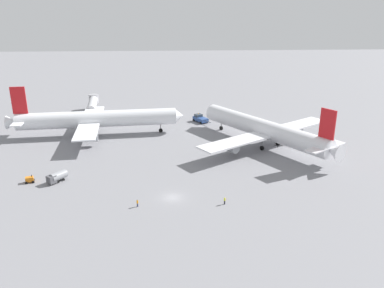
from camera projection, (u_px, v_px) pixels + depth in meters
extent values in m
plane|color=gray|center=(173.00, 197.00, 84.47)|extent=(600.00, 600.00, 0.00)
cylinder|color=white|center=(98.00, 119.00, 123.75)|extent=(50.23, 9.74, 5.30)
cone|color=white|center=(179.00, 116.00, 127.38)|extent=(3.22, 5.11, 4.88)
cone|color=white|center=(13.00, 122.00, 120.14)|extent=(3.96, 4.55, 4.24)
cube|color=white|center=(90.00, 122.00, 123.67)|extent=(9.80, 38.83, 0.44)
cube|color=white|center=(21.00, 120.00, 120.31)|extent=(4.35, 13.23, 0.28)
cube|color=red|center=(19.00, 100.00, 118.23)|extent=(4.41, 0.75, 8.43)
cylinder|color=#999EA3|center=(91.00, 137.00, 114.38)|extent=(4.42, 2.96, 2.60)
cylinder|color=#999EA3|center=(97.00, 118.00, 134.43)|extent=(4.42, 2.96, 2.60)
cylinder|color=slate|center=(89.00, 127.00, 127.63)|extent=(0.28, 0.28, 2.38)
cylinder|color=black|center=(89.00, 130.00, 128.03)|extent=(1.34, 0.66, 1.30)
cylinder|color=slate|center=(87.00, 133.00, 121.29)|extent=(0.28, 0.28, 2.38)
cylinder|color=black|center=(87.00, 137.00, 121.69)|extent=(1.34, 0.66, 1.30)
cylinder|color=slate|center=(161.00, 127.00, 127.71)|extent=(0.28, 0.28, 2.38)
cylinder|color=black|center=(161.00, 130.00, 128.11)|extent=(1.34, 0.66, 1.30)
cylinder|color=silver|center=(263.00, 128.00, 115.06)|extent=(30.24, 41.93, 5.45)
cone|color=silver|center=(210.00, 112.00, 133.57)|extent=(5.73, 5.10, 5.01)
cone|color=silver|center=(334.00, 152.00, 96.70)|extent=(5.62, 5.41, 4.36)
cube|color=silver|center=(268.00, 133.00, 113.57)|extent=(44.35, 32.28, 0.44)
cube|color=silver|center=(326.00, 147.00, 98.40)|extent=(12.61, 9.83, 0.28)
cube|color=red|center=(327.00, 124.00, 96.63)|extent=(2.72, 3.87, 7.59)
cylinder|color=#999EA3|center=(295.00, 130.00, 122.65)|extent=(4.48, 4.94, 2.60)
cylinder|color=#999EA3|center=(231.00, 147.00, 107.20)|extent=(4.48, 4.94, 2.60)
cylinder|color=slate|center=(262.00, 145.00, 111.79)|extent=(0.28, 0.28, 2.04)
cylinder|color=black|center=(262.00, 148.00, 112.13)|extent=(1.18, 1.39, 1.30)
cylinder|color=slate|center=(278.00, 140.00, 115.62)|extent=(0.28, 0.28, 2.04)
cylinder|color=black|center=(278.00, 143.00, 115.96)|extent=(1.18, 1.39, 1.30)
cylinder|color=slate|center=(221.00, 125.00, 130.30)|extent=(0.28, 0.28, 2.04)
cylinder|color=black|center=(221.00, 128.00, 130.64)|extent=(1.18, 1.39, 1.30)
cube|color=#2D4C8C|center=(201.00, 119.00, 139.44)|extent=(5.60, 6.72, 1.27)
cube|color=#333D47|center=(198.00, 115.00, 140.12)|extent=(3.13, 3.07, 0.90)
cylinder|color=#4C4C51|center=(208.00, 122.00, 135.76)|extent=(1.79, 2.86, 0.20)
sphere|color=orange|center=(198.00, 114.00, 139.91)|extent=(0.24, 0.24, 0.24)
cylinder|color=black|center=(194.00, 120.00, 140.60)|extent=(0.71, 0.93, 0.90)
cylinder|color=black|center=(200.00, 119.00, 142.13)|extent=(0.71, 0.93, 0.90)
cylinder|color=black|center=(201.00, 123.00, 137.17)|extent=(0.71, 0.93, 0.90)
cylinder|color=black|center=(207.00, 122.00, 138.70)|extent=(0.71, 0.93, 0.90)
cylinder|color=gray|center=(59.00, 176.00, 91.92)|extent=(4.07, 4.37, 2.00)
cube|color=#4C4C51|center=(51.00, 179.00, 90.46)|extent=(2.50, 2.51, 1.80)
cylinder|color=black|center=(58.00, 182.00, 91.33)|extent=(0.53, 0.59, 0.60)
cylinder|color=black|center=(55.00, 180.00, 92.10)|extent=(0.53, 0.59, 0.60)
cylinder|color=black|center=(64.00, 180.00, 92.48)|extent=(0.53, 0.59, 0.60)
cylinder|color=black|center=(60.00, 178.00, 93.25)|extent=(0.53, 0.59, 0.60)
cube|color=orange|center=(30.00, 179.00, 91.37)|extent=(2.07, 1.68, 1.10)
cylinder|color=black|center=(32.00, 176.00, 91.28)|extent=(0.16, 0.16, 0.50)
cylinder|color=black|center=(26.00, 183.00, 90.69)|extent=(0.63, 0.37, 0.60)
cylinder|color=black|center=(27.00, 181.00, 91.93)|extent=(0.63, 0.37, 0.60)
cylinder|color=black|center=(33.00, 182.00, 91.19)|extent=(0.63, 0.37, 0.60)
cylinder|color=black|center=(33.00, 180.00, 92.42)|extent=(0.63, 0.37, 0.60)
cylinder|color=black|center=(225.00, 202.00, 81.42)|extent=(0.28, 0.28, 0.84)
cylinder|color=#D1E02D|center=(225.00, 199.00, 81.18)|extent=(0.36, 0.36, 0.59)
sphere|color=beige|center=(225.00, 198.00, 81.04)|extent=(0.23, 0.23, 0.23)
cylinder|color=#F24C19|center=(226.00, 199.00, 81.06)|extent=(0.05, 0.05, 0.40)
cylinder|color=#2D3351|center=(138.00, 205.00, 80.43)|extent=(0.28, 0.28, 0.81)
cylinder|color=orange|center=(137.00, 202.00, 80.20)|extent=(0.36, 0.36, 0.58)
sphere|color=brown|center=(137.00, 200.00, 80.06)|extent=(0.22, 0.22, 0.22)
cylinder|color=#F24C19|center=(137.00, 202.00, 79.88)|extent=(0.05, 0.05, 0.40)
cylinder|color=#B7B7BC|center=(92.00, 104.00, 147.34)|extent=(5.55, 19.28, 3.20)
cylinder|color=#99999E|center=(94.00, 99.00, 156.16)|extent=(3.84, 3.84, 3.52)
cylinder|color=#595960|center=(94.00, 104.00, 155.94)|extent=(0.70, 0.70, 4.24)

